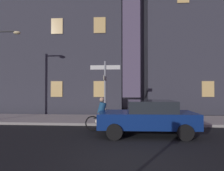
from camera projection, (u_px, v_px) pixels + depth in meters
name	position (u px, v px, depth m)	size (l,w,h in m)	color
ground_plane	(130.00, 161.00, 5.36)	(80.00, 80.00, 0.00)	black
sidewalk_kerb	(127.00, 120.00, 12.02)	(40.00, 3.49, 0.14)	#9E9991
signpost	(105.00, 86.00, 10.82)	(1.69, 1.56, 3.44)	gray
street_lamp	(0.00, 65.00, 11.71)	(1.56, 0.28, 5.54)	#2D2D30
car_near_right	(147.00, 117.00, 8.42)	(4.30, 2.12, 1.50)	navy
cyclist	(103.00, 115.00, 9.11)	(1.82, 0.34, 1.61)	black
building_left_block	(69.00, 16.00, 17.82)	(9.92, 6.06, 17.53)	#383842
building_right_block	(191.00, 19.00, 18.39)	(9.00, 7.43, 17.50)	#383842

